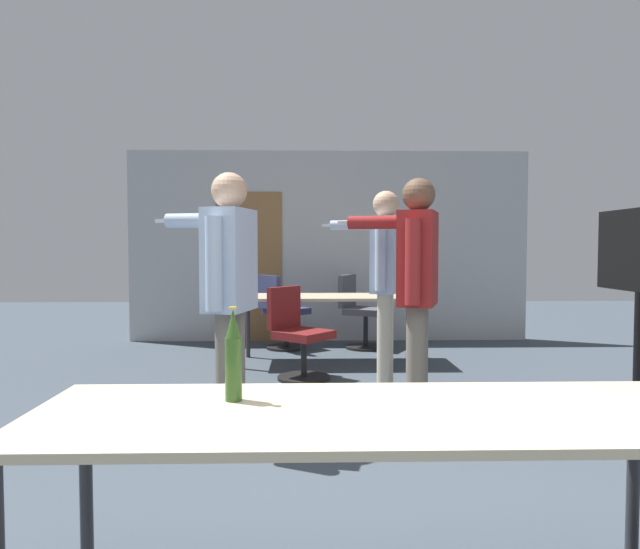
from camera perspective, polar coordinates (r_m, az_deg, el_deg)
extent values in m
cube|color=#B2B5B7|center=(7.89, 0.92, 2.83)|extent=(5.49, 0.10, 2.61)
cube|color=olive|center=(7.88, -7.09, 0.76)|extent=(0.90, 0.02, 2.05)
cube|color=#C6B793|center=(1.97, 5.30, -13.77)|extent=(2.28, 0.76, 0.03)
cylinder|color=#2D2D33|center=(2.54, -22.35, -19.11)|extent=(0.05, 0.05, 0.72)
cylinder|color=#2D2D33|center=(2.72, 28.84, -17.73)|extent=(0.05, 0.05, 0.72)
cube|color=#C6B793|center=(6.38, 0.96, -2.26)|extent=(2.01, 0.76, 0.03)
cylinder|color=#2D2D33|center=(6.14, -7.81, -6.03)|extent=(0.05, 0.05, 0.72)
cylinder|color=#2D2D33|center=(6.22, 9.85, -5.93)|extent=(0.05, 0.05, 0.72)
cylinder|color=#2D2D33|center=(6.77, -7.21, -5.20)|extent=(0.05, 0.05, 0.72)
cylinder|color=#2D2D33|center=(6.85, 8.80, -5.13)|extent=(0.05, 0.05, 0.72)
cube|color=black|center=(5.08, 29.04, -12.22)|extent=(0.44, 0.56, 0.03)
cylinder|color=black|center=(4.98, 29.17, -6.89)|extent=(0.06, 0.06, 0.93)
cube|color=black|center=(4.92, 29.39, 2.15)|extent=(0.04, 1.17, 0.64)
cylinder|color=slate|center=(3.88, -9.43, -10.15)|extent=(0.14, 0.14, 0.87)
cylinder|color=slate|center=(4.04, -8.45, -9.60)|extent=(0.14, 0.14, 0.87)
cube|color=silver|center=(3.86, -9.01, 1.45)|extent=(0.34, 0.48, 0.68)
sphere|color=#DBAD89|center=(3.88, -9.07, 8.29)|extent=(0.24, 0.24, 0.24)
cylinder|color=silver|center=(3.61, -10.57, 1.08)|extent=(0.11, 0.11, 0.59)
cylinder|color=silver|center=(4.23, -11.46, 5.32)|extent=(0.60, 0.24, 0.11)
cube|color=white|center=(4.37, -15.39, 5.19)|extent=(0.13, 0.06, 0.03)
cylinder|color=slate|center=(4.22, 9.53, -9.06)|extent=(0.14, 0.14, 0.87)
cylinder|color=slate|center=(4.41, 9.85, -8.57)|extent=(0.14, 0.14, 0.87)
cube|color=maroon|center=(4.23, 9.78, 1.60)|extent=(0.38, 0.50, 0.69)
sphere|color=brown|center=(4.24, 9.83, 7.87)|extent=(0.24, 0.24, 0.24)
cylinder|color=maroon|center=(3.95, 9.27, 1.26)|extent=(0.11, 0.11, 0.59)
cylinder|color=maroon|center=(4.55, 6.53, 5.21)|extent=(0.60, 0.29, 0.11)
cube|color=white|center=(4.62, 2.53, 5.19)|extent=(0.13, 0.07, 0.03)
cylinder|color=beige|center=(5.26, 6.37, -6.65)|extent=(0.12, 0.12, 0.88)
cylinder|color=beige|center=(5.42, 6.71, -6.38)|extent=(0.12, 0.12, 0.88)
cube|color=silver|center=(5.27, 6.59, 1.93)|extent=(0.33, 0.44, 0.69)
sphere|color=#DBAD89|center=(5.29, 6.62, 7.00)|extent=(0.24, 0.24, 0.24)
cylinder|color=silver|center=(5.03, 6.06, 1.79)|extent=(0.09, 0.09, 0.60)
cylinder|color=silver|center=(5.58, 4.06, 4.97)|extent=(0.60, 0.28, 0.09)
cube|color=white|center=(5.66, 0.81, 4.94)|extent=(0.13, 0.07, 0.03)
cylinder|color=black|center=(7.36, -3.37, -7.27)|extent=(0.52, 0.52, 0.03)
cylinder|color=black|center=(7.33, -3.38, -5.56)|extent=(0.06, 0.06, 0.42)
cube|color=navy|center=(7.30, -3.38, -3.63)|extent=(0.64, 0.64, 0.08)
cube|color=navy|center=(7.13, -5.12, -1.77)|extent=(0.30, 0.39, 0.42)
cylinder|color=black|center=(5.69, -1.62, -10.28)|extent=(0.52, 0.52, 0.03)
cylinder|color=black|center=(5.65, -1.63, -8.30)|extent=(0.06, 0.06, 0.37)
cube|color=maroon|center=(5.61, -1.63, -6.03)|extent=(0.65, 0.65, 0.08)
cube|color=maroon|center=(5.75, -3.61, -3.31)|extent=(0.33, 0.37, 0.42)
cylinder|color=black|center=(7.39, 4.58, -7.25)|extent=(0.52, 0.52, 0.03)
cylinder|color=black|center=(7.35, 4.59, -5.56)|extent=(0.06, 0.06, 0.41)
cube|color=#4C4C51|center=(7.32, 4.60, -3.67)|extent=(0.62, 0.62, 0.08)
cube|color=#4C4C51|center=(7.40, 2.74, -1.65)|extent=(0.26, 0.41, 0.42)
cylinder|color=#2D511E|center=(2.07, -8.64, -9.34)|extent=(0.06, 0.06, 0.23)
cone|color=#2D511E|center=(2.04, -8.68, -4.85)|extent=(0.05, 0.05, 0.10)
cylinder|color=gold|center=(2.03, -8.69, -3.32)|extent=(0.03, 0.03, 0.01)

